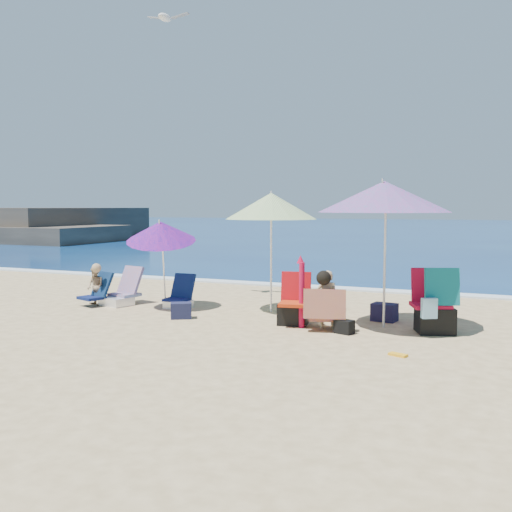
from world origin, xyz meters
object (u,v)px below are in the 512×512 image
at_px(camp_chair_right, 435,309).
at_px(umbrella_striped, 271,206).
at_px(chair_rainbow, 122,295).
at_px(person_left, 96,286).
at_px(furled_umbrella, 301,288).
at_px(person_center, 326,301).
at_px(chair_navy, 179,299).
at_px(umbrella_blue, 161,231).
at_px(umbrella_turquoise, 384,197).
at_px(seagull, 165,18).
at_px(camp_chair_left, 294,309).

bearing_deg(camp_chair_right, umbrella_striped, 166.65).
height_order(chair_rainbow, person_left, person_left).
distance_m(furled_umbrella, person_center, 0.47).
xyz_separation_m(umbrella_striped, chair_navy, (-1.81, -0.30, -1.80)).
bearing_deg(umbrella_blue, umbrella_turquoise, -1.90).
bearing_deg(person_center, person_left, 174.82).
xyz_separation_m(umbrella_striped, umbrella_blue, (-2.06, -0.54, -0.48)).
relative_size(umbrella_turquoise, person_left, 3.03).
height_order(umbrella_turquoise, chair_navy, umbrella_turquoise).
bearing_deg(umbrella_turquoise, furled_umbrella, -159.27).
xyz_separation_m(chair_navy, camp_chair_right, (4.85, -0.42, 0.21)).
bearing_deg(person_left, furled_umbrella, -5.03).
bearing_deg(seagull, person_left, -124.27).
height_order(chair_navy, person_left, person_left).
bearing_deg(seagull, camp_chair_left, -23.93).
relative_size(umbrella_striped, furled_umbrella, 1.92).
xyz_separation_m(umbrella_blue, camp_chair_left, (2.86, -0.42, -1.24)).
xyz_separation_m(camp_chair_left, seagull, (-3.38, 1.50, 5.59)).
bearing_deg(chair_navy, seagull, 132.60).
bearing_deg(furled_umbrella, umbrella_blue, 168.82).
height_order(umbrella_striped, person_left, umbrella_striped).
relative_size(umbrella_blue, camp_chair_right, 1.75).
bearing_deg(person_left, camp_chair_right, 0.25).
xyz_separation_m(chair_navy, person_left, (-1.66, -0.45, 0.22)).
distance_m(umbrella_turquoise, chair_navy, 4.49).
height_order(furled_umbrella, chair_rainbow, furled_umbrella).
relative_size(camp_chair_left, seagull, 0.96).
relative_size(umbrella_turquoise, chair_navy, 4.01).
xyz_separation_m(chair_rainbow, camp_chair_left, (3.86, -0.49, 0.06)).
bearing_deg(person_center, umbrella_striped, 140.06).
bearing_deg(camp_chair_right, person_center, -163.70).
height_order(person_center, seagull, seagull).
bearing_deg(seagull, umbrella_turquoise, -14.29).
xyz_separation_m(umbrella_turquoise, person_left, (-5.69, -0.07, -1.74)).
relative_size(umbrella_striped, chair_rainbow, 2.57).
bearing_deg(chair_navy, furled_umbrella, -16.69).
relative_size(umbrella_striped, umbrella_blue, 1.24).
xyz_separation_m(umbrella_turquoise, person_center, (-0.79, -0.51, -1.65)).
distance_m(umbrella_striped, chair_rainbow, 3.57).
xyz_separation_m(umbrella_striped, seagull, (-2.59, 0.54, 3.87)).
xyz_separation_m(furled_umbrella, person_center, (0.43, -0.05, -0.18)).
height_order(umbrella_turquoise, umbrella_blue, umbrella_turquoise).
bearing_deg(person_left, umbrella_blue, 8.58).
bearing_deg(seagull, umbrella_blue, -64.27).
height_order(furled_umbrella, seagull, seagull).
height_order(furled_umbrella, camp_chair_left, furled_umbrella).
height_order(chair_rainbow, person_center, person_center).
height_order(umbrella_turquoise, camp_chair_right, umbrella_turquoise).
distance_m(umbrella_blue, person_center, 3.70).
bearing_deg(umbrella_striped, furled_umbrella, -48.89).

